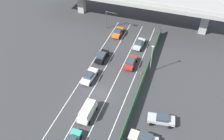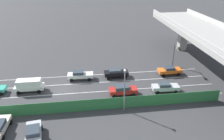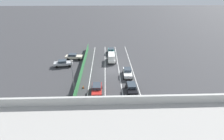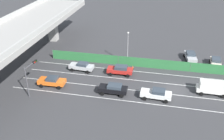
% 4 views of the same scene
% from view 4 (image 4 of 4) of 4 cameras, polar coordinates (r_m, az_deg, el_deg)
% --- Properties ---
extents(ground_plane, '(300.00, 300.00, 0.00)m').
position_cam_4_polar(ground_plane, '(43.47, 13.71, -4.17)').
color(ground_plane, '#38383A').
extents(lane_line_left_edge, '(0.14, 44.20, 0.01)m').
position_cam_4_polar(lane_line_left_edge, '(39.31, 7.70, -7.28)').
color(lane_line_left_edge, silver).
rests_on(lane_line_left_edge, ground).
extents(lane_line_mid_left, '(0.14, 44.20, 0.01)m').
position_cam_4_polar(lane_line_mid_left, '(42.04, 8.13, -4.77)').
color(lane_line_mid_left, silver).
rests_on(lane_line_mid_left, ground).
extents(lane_line_mid_right, '(0.14, 44.20, 0.01)m').
position_cam_4_polar(lane_line_mid_right, '(44.84, 8.49, -2.58)').
color(lane_line_mid_right, silver).
rests_on(lane_line_mid_right, ground).
extents(lane_line_right_edge, '(0.14, 44.20, 0.01)m').
position_cam_4_polar(lane_line_right_edge, '(47.70, 8.81, -0.64)').
color(lane_line_right_edge, silver).
rests_on(lane_line_right_edge, ground).
extents(elevated_overpass, '(51.64, 9.99, 8.36)m').
position_cam_4_polar(elevated_overpass, '(47.87, -21.32, 6.71)').
color(elevated_overpass, '#A09E99').
rests_on(elevated_overpass, ground).
extents(green_fence, '(0.10, 40.30, 1.86)m').
position_cam_4_polar(green_fence, '(49.06, 9.07, 1.39)').
color(green_fence, '#2D753D').
rests_on(green_fence, ground).
extents(car_van_white, '(2.10, 4.78, 2.14)m').
position_cam_4_polar(car_van_white, '(43.46, 21.18, -3.51)').
color(car_van_white, silver).
rests_on(car_van_white, ground).
extents(car_sedan_black, '(1.99, 4.46, 1.63)m').
position_cam_4_polar(car_sedan_black, '(40.71, 0.29, -4.10)').
color(car_sedan_black, black).
rests_on(car_sedan_black, ground).
extents(car_sedan_silver, '(2.18, 4.56, 1.60)m').
position_cam_4_polar(car_sedan_silver, '(47.91, -6.68, 0.83)').
color(car_sedan_silver, '#B7BABC').
rests_on(car_sedan_silver, ground).
extents(car_hatchback_white, '(2.11, 4.73, 1.66)m').
position_cam_4_polar(car_hatchback_white, '(40.07, 9.74, -5.14)').
color(car_hatchback_white, silver).
rests_on(car_hatchback_white, ground).
extents(car_sedan_red, '(2.08, 4.54, 1.68)m').
position_cam_4_polar(car_sedan_red, '(46.28, 1.82, 0.07)').
color(car_sedan_red, red).
rests_on(car_sedan_red, ground).
extents(car_taxi_orange, '(2.13, 4.51, 1.60)m').
position_cam_4_polar(car_taxi_orange, '(43.93, -13.04, -2.38)').
color(car_taxi_orange, orange).
rests_on(car_taxi_orange, ground).
extents(parked_sedan_cream, '(4.60, 2.20, 1.60)m').
position_cam_4_polar(parked_sedan_cream, '(52.94, 21.83, 1.63)').
color(parked_sedan_cream, beige).
rests_on(parked_sedan_cream, ground).
extents(parked_wagon_silver, '(4.71, 2.55, 1.64)m').
position_cam_4_polar(parked_wagon_silver, '(53.97, 16.85, 2.99)').
color(parked_wagon_silver, '#B2B5B7').
rests_on(parked_wagon_silver, ground).
extents(traffic_light, '(3.28, 0.62, 5.08)m').
position_cam_4_polar(traffic_light, '(41.50, -17.51, -0.56)').
color(traffic_light, '#47474C').
rests_on(traffic_light, ground).
extents(street_lamp, '(0.60, 0.36, 6.55)m').
position_cam_4_polar(street_lamp, '(48.74, 3.48, 5.51)').
color(street_lamp, gray).
rests_on(street_lamp, ground).
extents(traffic_cone, '(0.47, 0.47, 0.56)m').
position_cam_4_polar(traffic_cone, '(48.77, 4.57, 0.62)').
color(traffic_cone, orange).
rests_on(traffic_cone, ground).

